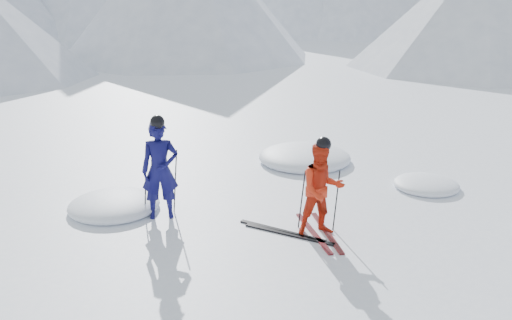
{
  "coord_description": "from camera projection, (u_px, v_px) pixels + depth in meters",
  "views": [
    {
      "loc": [
        -2.4,
        -8.97,
        4.09
      ],
      "look_at": [
        -1.63,
        0.5,
        1.1
      ],
      "focal_mm": 38.0,
      "sensor_mm": 36.0,
      "label": 1
    }
  ],
  "objects": [
    {
      "name": "ski_worn_left",
      "position": [
        313.0,
        233.0,
        9.51
      ],
      "size": [
        0.36,
        1.69,
        0.03
      ],
      "primitive_type": "cube",
      "rotation": [
        0.0,
        0.0,
        0.16
      ],
      "color": "black",
      "rests_on": "ground"
    },
    {
      "name": "pole_red_left",
      "position": [
        302.0,
        199.0,
        9.58
      ],
      "size": [
        0.11,
        0.09,
        1.1
      ],
      "primitive_type": "cylinder",
      "rotation": [
        0.06,
        0.08,
        0.0
      ],
      "color": "black",
      "rests_on": "ground"
    },
    {
      "name": "ski_loose_a",
      "position": [
        282.0,
        231.0,
        9.58
      ],
      "size": [
        1.44,
        1.06,
        0.03
      ],
      "primitive_type": "cube",
      "rotation": [
        0.0,
        0.0,
        0.95
      ],
      "color": "black",
      "rests_on": "ground"
    },
    {
      "name": "pole_blue_left",
      "position": [
        145.0,
        184.0,
        10.16
      ],
      "size": [
        0.12,
        0.09,
        1.23
      ],
      "primitive_type": "cylinder",
      "rotation": [
        0.05,
        0.08,
        0.0
      ],
      "color": "black",
      "rests_on": "ground"
    },
    {
      "name": "ground",
      "position": [
        347.0,
        223.0,
        9.94
      ],
      "size": [
        160.0,
        160.0,
        0.0
      ],
      "primitive_type": "plane",
      "color": "white",
      "rests_on": "ground"
    },
    {
      "name": "skier_blue",
      "position": [
        160.0,
        170.0,
        9.95
      ],
      "size": [
        0.71,
        0.5,
        1.85
      ],
      "primitive_type": "imported",
      "rotation": [
        0.0,
        0.0,
        0.08
      ],
      "color": "#0C0B46",
      "rests_on": "ground"
    },
    {
      "name": "ski_loose_b",
      "position": [
        289.0,
        234.0,
        9.45
      ],
      "size": [
        1.47,
        1.01,
        0.03
      ],
      "primitive_type": "cube",
      "rotation": [
        0.0,
        0.0,
        0.99
      ],
      "color": "black",
      "rests_on": "ground"
    },
    {
      "name": "snow_lumps",
      "position": [
        288.0,
        178.0,
        12.3
      ],
      "size": [
        9.19,
        6.23,
        0.5
      ],
      "color": "white",
      "rests_on": "ground"
    },
    {
      "name": "pole_blue_right",
      "position": [
        175.0,
        181.0,
        10.3
      ],
      "size": [
        0.12,
        0.07,
        1.23
      ],
      "primitive_type": "cylinder",
      "rotation": [
        -0.04,
        0.08,
        0.0
      ],
      "color": "black",
      "rests_on": "ground"
    },
    {
      "name": "pole_red_right",
      "position": [
        336.0,
        201.0,
        9.53
      ],
      "size": [
        0.11,
        0.08,
        1.1
      ],
      "primitive_type": "cylinder",
      "rotation": [
        -0.05,
        0.08,
        0.0
      ],
      "color": "black",
      "rests_on": "ground"
    },
    {
      "name": "skier_red",
      "position": [
        322.0,
        189.0,
        9.28
      ],
      "size": [
        0.87,
        0.72,
        1.65
      ],
      "primitive_type": "imported",
      "rotation": [
        0.0,
        0.0,
        0.13
      ],
      "color": "red",
      "rests_on": "ground"
    },
    {
      "name": "ski_worn_right",
      "position": [
        327.0,
        232.0,
        9.53
      ],
      "size": [
        0.25,
        1.7,
        0.03
      ],
      "primitive_type": "cube",
      "rotation": [
        0.0,
        0.0,
        0.09
      ],
      "color": "black",
      "rests_on": "ground"
    }
  ]
}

